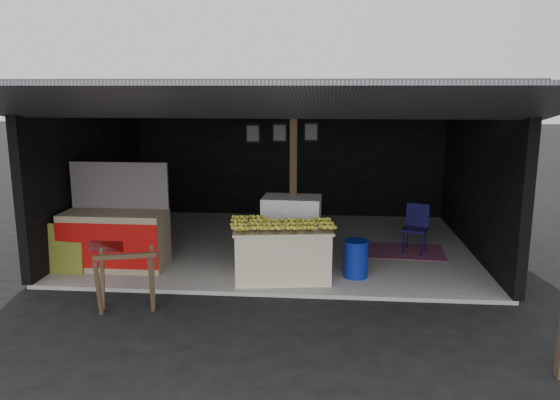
# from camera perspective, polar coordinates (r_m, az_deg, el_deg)

# --- Properties ---
(ground) EXTENTS (80.00, 80.00, 0.00)m
(ground) POSITION_cam_1_polar(r_m,az_deg,el_deg) (7.84, -1.76, -10.10)
(ground) COLOR black
(ground) RESTS_ON ground
(concrete_slab) EXTENTS (7.00, 5.00, 0.06)m
(concrete_slab) POSITION_cam_1_polar(r_m,az_deg,el_deg) (10.18, -0.10, -4.76)
(concrete_slab) COLOR gray
(concrete_slab) RESTS_ON ground
(shophouse) EXTENTS (7.40, 7.29, 3.02)m
(shophouse) POSITION_cam_1_polar(r_m,az_deg,el_deg) (10.12, 0.06, 7.07)
(shophouse) COLOR black
(shophouse) RESTS_ON ground
(banana_table) EXTENTS (1.57, 1.10, 0.80)m
(banana_table) POSITION_cam_1_polar(r_m,az_deg,el_deg) (8.27, 0.22, -5.53)
(banana_table) COLOR beige
(banana_table) RESTS_ON concrete_slab
(banana_pile) EXTENTS (1.44, 0.99, 0.16)m
(banana_pile) POSITION_cam_1_polar(r_m,az_deg,el_deg) (8.14, 0.22, -2.31)
(banana_pile) COLOR yellow
(banana_pile) RESTS_ON banana_table
(white_crate) EXTENTS (0.99, 0.70, 1.06)m
(white_crate) POSITION_cam_1_polar(r_m,az_deg,el_deg) (9.20, 1.21, -2.92)
(white_crate) COLOR white
(white_crate) RESTS_ON concrete_slab
(neighbor_stall) EXTENTS (1.62, 0.74, 1.67)m
(neighbor_stall) POSITION_cam_1_polar(r_m,az_deg,el_deg) (9.14, -16.83, -3.73)
(neighbor_stall) COLOR #998466
(neighbor_stall) RESTS_ON concrete_slab
(green_signboard) EXTENTS (0.53, 0.09, 0.79)m
(green_signboard) POSITION_cam_1_polar(r_m,az_deg,el_deg) (9.11, -21.50, -4.78)
(green_signboard) COLOR black
(green_signboard) RESTS_ON concrete_slab
(sawhorse) EXTENTS (0.87, 0.86, 0.79)m
(sawhorse) POSITION_cam_1_polar(r_m,az_deg,el_deg) (7.46, -15.79, -7.60)
(sawhorse) COLOR #493624
(sawhorse) RESTS_ON ground
(water_barrel) EXTENTS (0.37, 0.37, 0.55)m
(water_barrel) POSITION_cam_1_polar(r_m,az_deg,el_deg) (8.45, 7.94, -6.19)
(water_barrel) COLOR navy
(water_barrel) RESTS_ON concrete_slab
(plastic_chair) EXTENTS (0.52, 0.52, 0.85)m
(plastic_chair) POSITION_cam_1_polar(r_m,az_deg,el_deg) (9.88, 14.04, -2.46)
(plastic_chair) COLOR #0B0935
(plastic_chair) RESTS_ON concrete_slab
(magenta_rug) EXTENTS (1.56, 1.10, 0.01)m
(magenta_rug) POSITION_cam_1_polar(r_m,az_deg,el_deg) (9.95, 12.47, -5.22)
(magenta_rug) COLOR #681744
(magenta_rug) RESTS_ON concrete_slab
(picture_frames) EXTENTS (1.62, 0.04, 0.46)m
(picture_frames) POSITION_cam_1_polar(r_m,az_deg,el_deg) (12.21, 0.12, 7.05)
(picture_frames) COLOR black
(picture_frames) RESTS_ON shophouse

